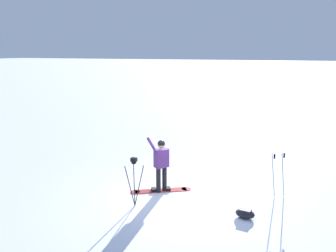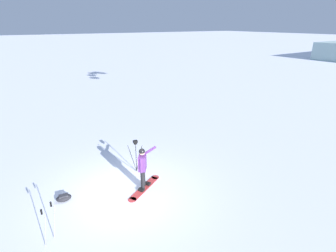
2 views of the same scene
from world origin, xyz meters
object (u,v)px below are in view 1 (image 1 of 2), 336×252
(snowboard, at_px, (161,190))
(ski_poles, at_px, (278,168))
(gear_bag_large, at_px, (245,213))
(snowboarder, at_px, (161,161))
(camera_tripod, at_px, (134,172))

(snowboard, distance_m, ski_poles, 3.57)
(gear_bag_large, bearing_deg, snowboarder, -106.67)
(gear_bag_large, bearing_deg, snowboard, -107.01)
(camera_tripod, distance_m, ski_poles, 4.23)
(snowboard, height_order, ski_poles, ski_poles)
(snowboarder, xyz_separation_m, snowboard, (-0.02, -0.03, -0.95))
(snowboarder, height_order, camera_tripod, snowboarder)
(snowboarder, xyz_separation_m, ski_poles, (-1.00, 3.31, -0.14))
(snowboarder, bearing_deg, camera_tripod, -14.07)
(snowboarder, relative_size, camera_tripod, 1.18)
(camera_tripod, height_order, ski_poles, camera_tripod)
(snowboarder, relative_size, ski_poles, 1.29)
(gear_bag_large, xyz_separation_m, camera_tripod, (0.41, -2.95, 0.87))
(snowboard, xyz_separation_m, ski_poles, (-0.98, 3.33, 0.82))
(snowboarder, distance_m, gear_bag_large, 2.89)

